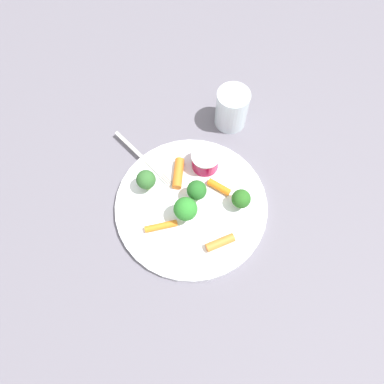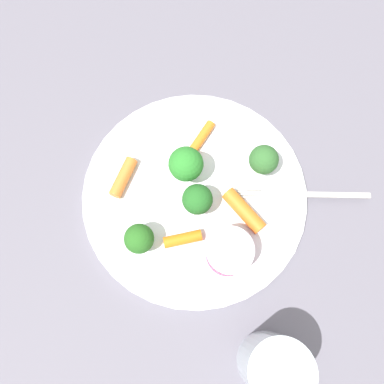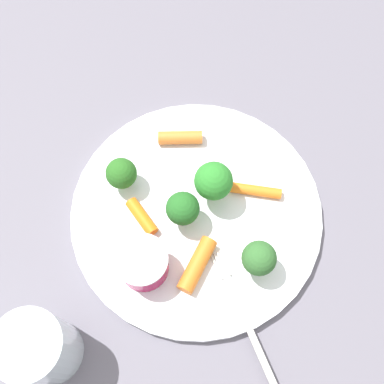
% 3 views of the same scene
% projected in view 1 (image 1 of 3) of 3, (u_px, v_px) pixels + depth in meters
% --- Properties ---
extents(ground_plane, '(2.40, 2.40, 0.00)m').
position_uv_depth(ground_plane, '(191.00, 207.00, 0.65)').
color(ground_plane, slate).
extents(plate, '(0.27, 0.27, 0.01)m').
position_uv_depth(plate, '(191.00, 206.00, 0.65)').
color(plate, white).
rests_on(plate, ground_plane).
extents(sauce_cup, '(0.05, 0.05, 0.04)m').
position_uv_depth(sauce_cup, '(205.00, 160.00, 0.66)').
color(sauce_cup, maroon).
rests_on(sauce_cup, plate).
extents(broccoli_floret_0, '(0.04, 0.04, 0.05)m').
position_uv_depth(broccoli_floret_0, '(197.00, 190.00, 0.62)').
color(broccoli_floret_0, '#92BB66').
rests_on(broccoli_floret_0, plate).
extents(broccoli_floret_1, '(0.03, 0.03, 0.05)m').
position_uv_depth(broccoli_floret_1, '(146.00, 180.00, 0.63)').
color(broccoli_floret_1, '#88B361').
rests_on(broccoli_floret_1, plate).
extents(broccoli_floret_2, '(0.04, 0.04, 0.06)m').
position_uv_depth(broccoli_floret_2, '(186.00, 209.00, 0.60)').
color(broccoli_floret_2, '#98BD61').
rests_on(broccoli_floret_2, plate).
extents(broccoli_floret_3, '(0.03, 0.03, 0.04)m').
position_uv_depth(broccoli_floret_3, '(241.00, 199.00, 0.62)').
color(broccoli_floret_3, '#8EBB66').
rests_on(broccoli_floret_3, plate).
extents(carrot_stick_0, '(0.04, 0.05, 0.02)m').
position_uv_depth(carrot_stick_0, '(220.00, 243.00, 0.61)').
color(carrot_stick_0, orange).
rests_on(carrot_stick_0, plate).
extents(carrot_stick_1, '(0.03, 0.06, 0.01)m').
position_uv_depth(carrot_stick_1, '(161.00, 226.00, 0.62)').
color(carrot_stick_1, orange).
rests_on(carrot_stick_1, plate).
extents(carrot_stick_2, '(0.03, 0.05, 0.01)m').
position_uv_depth(carrot_stick_2, '(219.00, 187.00, 0.65)').
color(carrot_stick_2, orange).
rests_on(carrot_stick_2, plate).
extents(carrot_stick_3, '(0.06, 0.02, 0.02)m').
position_uv_depth(carrot_stick_3, '(178.00, 173.00, 0.66)').
color(carrot_stick_3, orange).
rests_on(carrot_stick_3, plate).
extents(fork, '(0.10, 0.13, 0.00)m').
position_uv_depth(fork, '(144.00, 159.00, 0.68)').
color(fork, beige).
rests_on(fork, plate).
extents(drinking_glass, '(0.06, 0.06, 0.08)m').
position_uv_depth(drinking_glass, '(232.00, 109.00, 0.70)').
color(drinking_glass, silver).
rests_on(drinking_glass, ground_plane).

